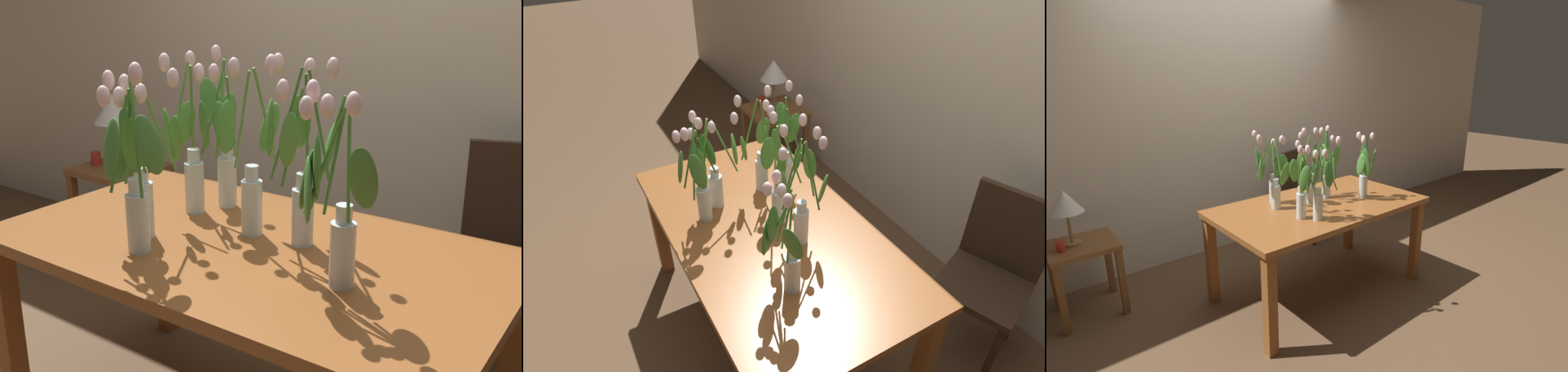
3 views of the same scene
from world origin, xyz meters
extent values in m
plane|color=brown|center=(0.00, 0.00, 0.00)|extent=(18.00, 18.00, 0.00)
cube|color=beige|center=(0.00, 1.29, 1.35)|extent=(9.00, 0.10, 2.70)
cube|color=brown|center=(0.00, 0.00, 0.72)|extent=(1.60, 0.90, 0.04)
cube|color=brown|center=(-0.74, -0.39, 0.35)|extent=(0.07, 0.07, 0.70)
cube|color=brown|center=(0.74, -0.39, 0.35)|extent=(0.07, 0.07, 0.70)
cube|color=brown|center=(-0.74, 0.39, 0.35)|extent=(0.07, 0.07, 0.70)
cube|color=brown|center=(0.74, 0.39, 0.35)|extent=(0.07, 0.07, 0.70)
cylinder|color=silver|center=(-0.03, 0.07, 0.83)|extent=(0.07, 0.07, 0.18)
cylinder|color=silver|center=(-0.03, 0.07, 0.94)|extent=(0.04, 0.04, 0.05)
cylinder|color=silver|center=(-0.03, 0.07, 0.80)|extent=(0.06, 0.06, 0.11)
cylinder|color=#56933D|center=(-0.02, 0.13, 1.11)|extent=(0.03, 0.11, 0.33)
ellipsoid|color=silver|center=(-0.01, 0.18, 1.28)|extent=(0.04, 0.04, 0.06)
ellipsoid|color=#4C8E38|center=(-0.04, 0.17, 1.07)|extent=(0.12, 0.05, 0.18)
cylinder|color=#56933D|center=(-0.07, 0.08, 1.10)|extent=(0.08, 0.03, 0.32)
ellipsoid|color=silver|center=(-0.11, 0.09, 1.27)|extent=(0.04, 0.04, 0.06)
ellipsoid|color=#4C8E38|center=(-0.12, 0.06, 1.08)|extent=(0.04, 0.09, 0.18)
cylinder|color=silver|center=(-0.23, -0.24, 0.83)|extent=(0.07, 0.07, 0.18)
cylinder|color=silver|center=(-0.23, -0.24, 0.94)|extent=(0.04, 0.04, 0.05)
cylinder|color=silver|center=(-0.23, -0.24, 0.80)|extent=(0.06, 0.06, 0.11)
cylinder|color=#3D752D|center=(-0.26, -0.19, 1.07)|extent=(0.06, 0.09, 0.25)
ellipsoid|color=silver|center=(-0.28, -0.14, 1.20)|extent=(0.04, 0.04, 0.06)
ellipsoid|color=#427F33|center=(-0.30, -0.17, 1.08)|extent=(0.10, 0.08, 0.18)
cylinder|color=#3D752D|center=(-0.24, -0.29, 1.08)|extent=(0.02, 0.08, 0.27)
ellipsoid|color=silver|center=(-0.24, -0.32, 1.22)|extent=(0.04, 0.04, 0.06)
ellipsoid|color=#427F33|center=(-0.22, -0.33, 1.08)|extent=(0.08, 0.06, 0.17)
cylinder|color=#3D752D|center=(-0.26, -0.22, 1.09)|extent=(0.06, 0.04, 0.29)
ellipsoid|color=silver|center=(-0.29, -0.20, 1.23)|extent=(0.04, 0.04, 0.06)
ellipsoid|color=#427F33|center=(-0.31, -0.22, 1.02)|extent=(0.07, 0.11, 0.18)
cylinder|color=#3D752D|center=(-0.17, -0.28, 1.11)|extent=(0.10, 0.08, 0.33)
ellipsoid|color=silver|center=(-0.12, -0.32, 1.29)|extent=(0.04, 0.04, 0.06)
ellipsoid|color=#427F33|center=(-0.12, -0.28, 1.09)|extent=(0.10, 0.09, 0.18)
cylinder|color=silver|center=(0.15, 0.08, 0.83)|extent=(0.07, 0.07, 0.18)
cylinder|color=silver|center=(0.15, 0.08, 0.94)|extent=(0.04, 0.04, 0.05)
cylinder|color=silver|center=(0.15, 0.08, 0.80)|extent=(0.06, 0.06, 0.11)
cylinder|color=#3D752D|center=(0.18, 0.11, 1.11)|extent=(0.06, 0.06, 0.34)
ellipsoid|color=silver|center=(0.21, 0.14, 1.28)|extent=(0.04, 0.04, 0.06)
ellipsoid|color=#4C8E38|center=(0.19, 0.16, 1.04)|extent=(0.10, 0.07, 0.18)
cylinder|color=#3D752D|center=(0.13, 0.13, 1.11)|extent=(0.04, 0.09, 0.32)
ellipsoid|color=silver|center=(0.11, 0.17, 1.27)|extent=(0.04, 0.04, 0.06)
ellipsoid|color=#4C8E38|center=(0.08, 0.16, 1.11)|extent=(0.08, 0.06, 0.17)
cylinder|color=#3D752D|center=(0.14, 0.04, 1.08)|extent=(0.03, 0.08, 0.28)
ellipsoid|color=silver|center=(0.13, 0.00, 1.23)|extent=(0.04, 0.04, 0.06)
ellipsoid|color=#4C8E38|center=(0.15, -0.01, 1.09)|extent=(0.11, 0.05, 0.18)
cylinder|color=#3D752D|center=(0.10, 0.06, 1.11)|extent=(0.09, 0.04, 0.34)
ellipsoid|color=silver|center=(0.06, 0.05, 1.29)|extent=(0.04, 0.04, 0.06)
ellipsoid|color=#4C8E38|center=(0.07, 0.02, 1.11)|extent=(0.06, 0.10, 0.18)
cylinder|color=silver|center=(-0.26, 0.24, 0.83)|extent=(0.07, 0.07, 0.18)
cylinder|color=silver|center=(-0.26, 0.24, 0.94)|extent=(0.04, 0.04, 0.05)
cylinder|color=silver|center=(-0.26, 0.24, 0.80)|extent=(0.06, 0.06, 0.11)
cylinder|color=#478433|center=(-0.25, 0.18, 1.09)|extent=(0.04, 0.10, 0.28)
ellipsoid|color=silver|center=(-0.23, 0.14, 1.24)|extent=(0.04, 0.04, 0.06)
ellipsoid|color=#427F33|center=(-0.21, 0.15, 1.06)|extent=(0.12, 0.05, 0.18)
cylinder|color=#478433|center=(-0.32, 0.28, 1.11)|extent=(0.10, 0.08, 0.32)
ellipsoid|color=silver|center=(-0.36, 0.31, 1.28)|extent=(0.04, 0.04, 0.06)
ellipsoid|color=#427F33|center=(-0.37, 0.28, 1.11)|extent=(0.09, 0.09, 0.18)
cylinder|color=#478433|center=(-0.29, 0.19, 1.09)|extent=(0.05, 0.08, 0.28)
ellipsoid|color=silver|center=(-0.31, 0.15, 1.23)|extent=(0.04, 0.04, 0.06)
ellipsoid|color=#427F33|center=(-0.28, 0.14, 1.06)|extent=(0.08, 0.08, 0.18)
cylinder|color=#478433|center=(-0.29, 0.29, 1.08)|extent=(0.05, 0.10, 0.26)
ellipsoid|color=silver|center=(-0.31, 0.34, 1.22)|extent=(0.04, 0.04, 0.06)
ellipsoid|color=#427F33|center=(-0.33, 0.32, 1.05)|extent=(0.09, 0.08, 0.18)
cylinder|color=silver|center=(0.38, -0.10, 0.83)|extent=(0.07, 0.07, 0.18)
cylinder|color=silver|center=(0.38, -0.10, 0.94)|extent=(0.04, 0.04, 0.05)
cylinder|color=silver|center=(0.38, -0.10, 0.80)|extent=(0.06, 0.06, 0.11)
cylinder|color=#478433|center=(0.33, -0.11, 1.10)|extent=(0.09, 0.02, 0.31)
ellipsoid|color=silver|center=(0.29, -0.12, 1.25)|extent=(0.04, 0.04, 0.06)
ellipsoid|color=#427F33|center=(0.30, -0.14, 1.03)|extent=(0.06, 0.08, 0.17)
cylinder|color=#478433|center=(0.40, -0.12, 1.09)|extent=(0.04, 0.05, 0.30)
ellipsoid|color=silver|center=(0.42, -0.14, 1.24)|extent=(0.04, 0.04, 0.06)
ellipsoid|color=#427F33|center=(0.45, -0.14, 1.06)|extent=(0.08, 0.10, 0.18)
cylinder|color=#478433|center=(0.35, -0.11, 1.08)|extent=(0.05, 0.03, 0.28)
ellipsoid|color=silver|center=(0.33, -0.12, 1.22)|extent=(0.04, 0.04, 0.06)
ellipsoid|color=#427F33|center=(0.33, -0.16, 1.07)|extent=(0.05, 0.08, 0.17)
cylinder|color=#478433|center=(0.34, -0.13, 1.08)|extent=(0.08, 0.06, 0.27)
ellipsoid|color=silver|center=(0.30, -0.16, 1.22)|extent=(0.04, 0.04, 0.06)
ellipsoid|color=#427F33|center=(0.32, -0.18, 1.02)|extent=(0.08, 0.11, 0.18)
cylinder|color=silver|center=(-0.32, 0.12, 0.83)|extent=(0.07, 0.07, 0.18)
cylinder|color=silver|center=(-0.32, 0.12, 0.94)|extent=(0.04, 0.04, 0.05)
cylinder|color=silver|center=(-0.32, 0.12, 0.80)|extent=(0.06, 0.06, 0.11)
cylinder|color=#478433|center=(-0.36, 0.17, 1.10)|extent=(0.08, 0.08, 0.31)
ellipsoid|color=silver|center=(-0.39, 0.21, 1.26)|extent=(0.04, 0.04, 0.06)
ellipsoid|color=#4C8E38|center=(-0.41, 0.18, 1.04)|extent=(0.10, 0.09, 0.18)
cylinder|color=#478433|center=(-0.33, 0.06, 1.11)|extent=(0.02, 0.10, 0.32)
ellipsoid|color=silver|center=(-0.33, 0.02, 1.27)|extent=(0.04, 0.04, 0.06)
ellipsoid|color=#4C8E38|center=(-0.31, 0.02, 1.03)|extent=(0.11, 0.06, 0.18)
cylinder|color=silver|center=(-0.30, -0.15, 0.83)|extent=(0.07, 0.07, 0.18)
cylinder|color=silver|center=(-0.30, -0.15, 0.94)|extent=(0.04, 0.04, 0.05)
cylinder|color=silver|center=(-0.30, -0.15, 0.80)|extent=(0.06, 0.06, 0.11)
cylinder|color=#56933D|center=(-0.28, -0.20, 1.07)|extent=(0.04, 0.10, 0.25)
ellipsoid|color=silver|center=(-0.26, -0.25, 1.20)|extent=(0.04, 0.04, 0.06)
ellipsoid|color=#4C8E38|center=(-0.24, -0.23, 1.06)|extent=(0.09, 0.06, 0.18)
cylinder|color=#56933D|center=(-0.27, -0.09, 1.09)|extent=(0.06, 0.10, 0.28)
ellipsoid|color=silver|center=(-0.24, -0.05, 1.24)|extent=(0.04, 0.04, 0.06)
ellipsoid|color=#4C8E38|center=(-0.27, -0.04, 1.06)|extent=(0.09, 0.06, 0.18)
cylinder|color=#56933D|center=(-0.33, -0.18, 1.09)|extent=(0.05, 0.06, 0.30)
ellipsoid|color=silver|center=(-0.35, -0.21, 1.24)|extent=(0.04, 0.04, 0.06)
ellipsoid|color=#4C8E38|center=(-0.33, -0.23, 1.05)|extent=(0.10, 0.07, 0.18)
cube|color=#382619|center=(0.62, 0.88, 0.45)|extent=(0.51, 0.51, 0.04)
cylinder|color=#382619|center=(0.84, 0.78, 0.21)|extent=(0.04, 0.04, 0.43)
cylinder|color=#382619|center=(0.52, 0.66, 0.21)|extent=(0.04, 0.04, 0.43)
cylinder|color=#382619|center=(0.73, 1.10, 0.21)|extent=(0.04, 0.04, 0.43)
cylinder|color=#382619|center=(0.41, 0.98, 0.21)|extent=(0.04, 0.04, 0.43)
cube|color=#382619|center=(0.56, 1.05, 0.70)|extent=(0.39, 0.17, 0.46)
cube|color=brown|center=(-1.51, 0.84, 0.53)|extent=(0.44, 0.44, 0.04)
cube|color=brown|center=(-1.70, 0.65, 0.26)|extent=(0.04, 0.04, 0.51)
cube|color=brown|center=(-1.32, 0.65, 0.26)|extent=(0.04, 0.04, 0.51)
cube|color=brown|center=(-1.70, 1.03, 0.26)|extent=(0.04, 0.04, 0.51)
cube|color=brown|center=(-1.32, 1.03, 0.26)|extent=(0.04, 0.04, 0.51)
cylinder|color=olive|center=(-1.55, 0.86, 0.56)|extent=(0.12, 0.12, 0.02)
cylinder|color=olive|center=(-1.55, 0.86, 0.68)|extent=(0.02, 0.02, 0.22)
cone|color=silver|center=(-1.55, 0.86, 0.87)|extent=(0.22, 0.22, 0.16)
cylinder|color=#B72D23|center=(-1.63, 0.78, 0.59)|extent=(0.06, 0.06, 0.07)
camera|label=1|loc=(1.06, -1.44, 1.49)|focal=42.62mm
camera|label=2|loc=(1.45, -0.75, 2.15)|focal=30.47mm
camera|label=3|loc=(-1.88, -2.12, 1.73)|focal=26.74mm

